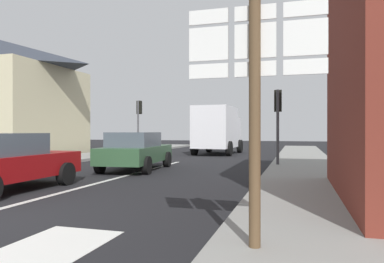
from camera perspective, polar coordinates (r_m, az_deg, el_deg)
name	(u,v)px	position (r m, az deg, el deg)	size (l,w,h in m)	color
ground_plane	(164,166)	(15.99, -4.44, -5.37)	(80.00, 80.00, 0.00)	black
sidewalk_right	(305,174)	(12.99, 17.23, -6.34)	(2.67, 44.00, 0.14)	gray
sidewalk_left	(19,165)	(17.29, -25.41, -4.73)	(2.67, 44.00, 0.14)	gray
lane_centre_stripe	(121,177)	(12.34, -11.01, -6.97)	(0.16, 12.00, 0.01)	silver
lane_turn_arrow	(42,252)	(5.22, -22.39, -16.91)	(1.20, 2.20, 0.01)	silver
sedan_near	(1,161)	(10.37, -27.58, -4.16)	(1.97, 4.20, 1.47)	maroon
sedan_far	(136,151)	(14.39, -8.76, -2.94)	(2.23, 4.33, 1.47)	#2D5133
delivery_truck	(218,129)	(23.82, 4.00, 0.42)	(2.64, 5.08, 3.05)	silver
route_sign_post	(255,92)	(4.48, 9.78, 6.14)	(1.66, 0.14, 3.20)	brown
traffic_light_far_left	(139,114)	(25.20, -8.27, 2.66)	(0.30, 0.49, 3.57)	#47474C
traffic_light_near_right	(278,110)	(15.67, 13.24, 3.26)	(0.30, 0.49, 3.23)	#47474C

